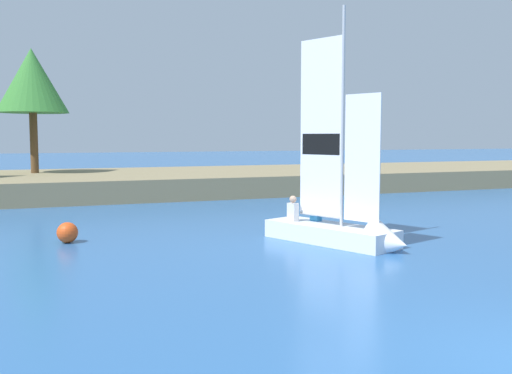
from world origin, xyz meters
The scene contains 4 objects.
shore_bank centered at (0.00, 24.58, 0.50)m, with size 80.00×10.30×1.00m, color #897A56.
shoreline_tree_midright centered at (-6.25, 26.31, 5.65)m, with size 3.54×3.54×6.30m.
sailboat centered at (1.47, 8.05, 0.51)m, with size 2.72×4.38×6.55m.
channel_buoy centered at (-5.41, 11.03, 0.28)m, with size 0.56×0.56×0.56m, color #E54C19.
Camera 1 is at (-6.09, -5.06, 2.87)m, focal length 40.20 mm.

